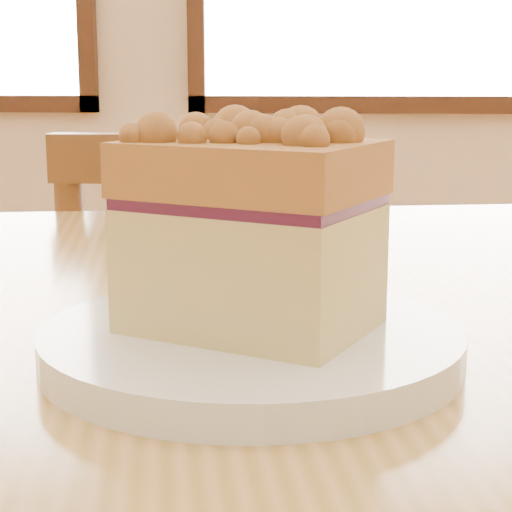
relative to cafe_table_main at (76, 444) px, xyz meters
The scene contains 4 objects.
cafe_table_main is the anchor object (origin of this frame).
cafe_chair_main 0.61m from the cafe_table_main, 87.48° to the left, with size 0.38×0.38×0.84m.
plate 0.19m from the cafe_table_main, 37.28° to the right, with size 0.22×0.22×0.02m.
cake_slice 0.23m from the cafe_table_main, 37.17° to the right, with size 0.15×0.13×0.11m.
Camera 1 is at (0.08, -0.22, 0.90)m, focal length 62.00 mm.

